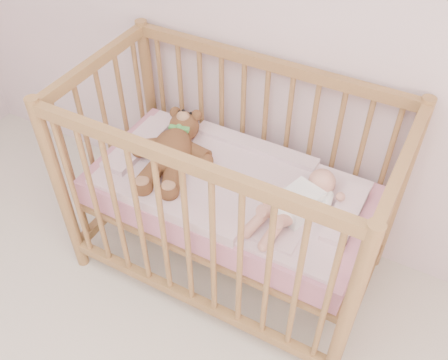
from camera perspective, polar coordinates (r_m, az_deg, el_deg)
The scene contains 5 objects.
crib at distance 2.19m, azimuth 0.62°, elevation -1.46°, with size 1.36×0.76×1.00m, color olive, non-canonical shape.
mattress at distance 2.20m, azimuth 0.62°, elevation -1.73°, with size 1.22×0.62×0.13m, color #CF8193.
blanket at distance 2.15m, azimuth 0.63°, elevation -0.33°, with size 1.10×0.58×0.06m, color pink, non-canonical shape.
baby at distance 2.00m, azimuth 8.51°, elevation -2.18°, with size 0.25×0.51×0.12m, color white, non-canonical shape.
teddy_bear at distance 2.19m, azimuth -6.02°, elevation 3.33°, with size 0.39×0.55×0.15m, color brown, non-canonical shape.
Camera 1 is at (0.63, 0.24, 2.06)m, focal length 40.00 mm.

